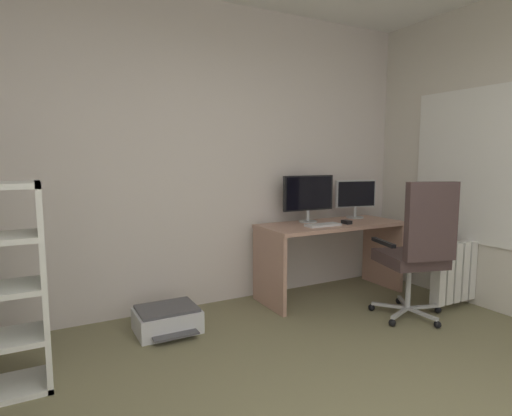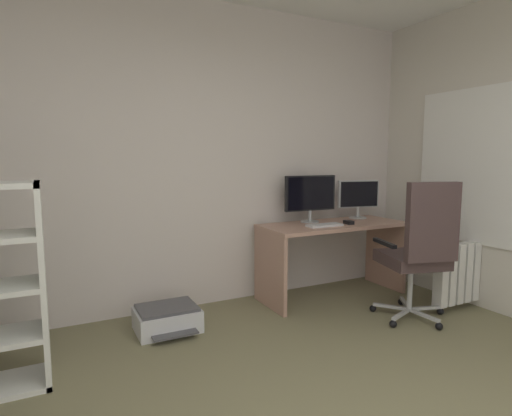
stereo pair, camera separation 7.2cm
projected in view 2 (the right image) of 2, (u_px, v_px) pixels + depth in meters
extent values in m
cube|color=silver|center=(183.00, 157.00, 3.69)|extent=(4.76, 0.10, 2.73)
cube|color=white|center=(482.00, 166.00, 3.70)|extent=(0.01, 1.22, 1.32)
cube|color=white|center=(482.00, 166.00, 3.70)|extent=(0.02, 1.30, 1.40)
cube|color=tan|center=(333.00, 225.00, 4.02)|extent=(1.43, 0.58, 0.04)
cube|color=tan|center=(270.00, 270.00, 3.75)|extent=(0.04, 0.55, 0.69)
cube|color=tan|center=(385.00, 254.00, 4.38)|extent=(0.04, 0.55, 0.69)
cylinder|color=#B2B5B7|center=(310.00, 222.00, 4.08)|extent=(0.18, 0.18, 0.01)
cylinder|color=#B2B5B7|center=(310.00, 215.00, 4.08)|extent=(0.03, 0.03, 0.12)
cube|color=black|center=(310.00, 193.00, 4.05)|extent=(0.55, 0.06, 0.34)
cube|color=black|center=(311.00, 193.00, 4.03)|extent=(0.51, 0.03, 0.31)
cylinder|color=#B2B5B7|center=(358.00, 218.00, 4.35)|extent=(0.18, 0.18, 0.01)
cylinder|color=#B2B5B7|center=(358.00, 212.00, 4.35)|extent=(0.03, 0.03, 0.11)
cube|color=#B7BABC|center=(358.00, 194.00, 4.32)|extent=(0.46, 0.12, 0.28)
cube|color=black|center=(359.00, 194.00, 4.30)|extent=(0.42, 0.08, 0.26)
cube|color=silver|center=(325.00, 225.00, 3.84)|extent=(0.34, 0.13, 0.02)
cube|color=black|center=(349.00, 222.00, 3.96)|extent=(0.07, 0.10, 0.03)
cube|color=#B7BABC|center=(425.00, 308.00, 3.57)|extent=(0.30, 0.11, 0.02)
sphere|color=black|center=(440.00, 311.00, 3.61)|extent=(0.06, 0.06, 0.06)
cube|color=#B7BABC|center=(405.00, 303.00, 3.69)|extent=(0.20, 0.27, 0.02)
sphere|color=black|center=(401.00, 302.00, 3.85)|extent=(0.06, 0.06, 0.06)
cube|color=#B7BABC|center=(391.00, 307.00, 3.61)|extent=(0.21, 0.26, 0.02)
sphere|color=black|center=(373.00, 308.00, 3.68)|extent=(0.06, 0.06, 0.06)
cube|color=#B7BABC|center=(401.00, 314.00, 3.44)|extent=(0.29, 0.13, 0.02)
sphere|color=black|center=(393.00, 324.00, 3.33)|extent=(0.06, 0.06, 0.06)
cube|color=#B7BABC|center=(424.00, 315.00, 3.41)|extent=(0.04, 0.30, 0.02)
sphere|color=black|center=(439.00, 326.00, 3.29)|extent=(0.06, 0.06, 0.06)
cylinder|color=#B7BABC|center=(410.00, 287.00, 3.52)|extent=(0.04, 0.04, 0.39)
cube|color=#443233|center=(411.00, 259.00, 3.49)|extent=(0.58, 0.59, 0.10)
cube|color=#443233|center=(433.00, 222.00, 3.19)|extent=(0.43, 0.19, 0.62)
cube|color=black|center=(384.00, 243.00, 3.43)|extent=(0.13, 0.33, 0.03)
cube|color=black|center=(439.00, 241.00, 3.52)|extent=(0.13, 0.33, 0.03)
cube|color=white|center=(43.00, 283.00, 2.49)|extent=(0.03, 0.35, 1.22)
cube|color=silver|center=(167.00, 320.00, 3.28)|extent=(0.48, 0.37, 0.17)
cube|color=#4C4C51|center=(167.00, 308.00, 3.27)|extent=(0.44, 0.34, 0.02)
cube|color=#4C4C51|center=(175.00, 335.00, 3.08)|extent=(0.34, 0.10, 0.01)
cube|color=white|center=(441.00, 277.00, 3.61)|extent=(0.08, 0.10, 0.54)
cube|color=white|center=(449.00, 275.00, 3.65)|extent=(0.08, 0.10, 0.54)
cube|color=white|center=(457.00, 273.00, 3.70)|extent=(0.08, 0.10, 0.54)
cube|color=white|center=(465.00, 272.00, 3.75)|extent=(0.08, 0.10, 0.54)
cube|color=white|center=(472.00, 271.00, 3.79)|extent=(0.08, 0.10, 0.54)
cube|color=white|center=(480.00, 269.00, 3.84)|extent=(0.08, 0.10, 0.54)
cube|color=white|center=(487.00, 268.00, 3.89)|extent=(0.08, 0.10, 0.54)
cube|color=white|center=(494.00, 267.00, 3.94)|extent=(0.08, 0.10, 0.54)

